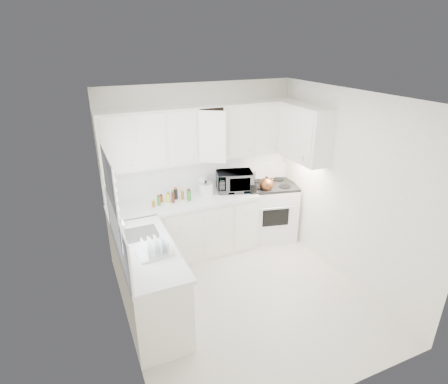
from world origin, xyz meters
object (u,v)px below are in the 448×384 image
microwave (234,179)px  tea_kettle (266,183)px  rice_cooker (206,188)px  dish_rack (154,246)px  stove (270,203)px  utensil_crock (253,182)px

microwave → tea_kettle: bearing=-7.9°
rice_cooker → dish_rack: 1.75m
stove → dish_rack: stove is taller
stove → rice_cooker: stove is taller
stove → dish_rack: bearing=-137.6°
rice_cooker → microwave: bearing=-18.8°
rice_cooker → dish_rack: (-1.13, -1.34, -0.01)m
tea_kettle → utensil_crock: bearing=175.1°
microwave → dish_rack: 2.08m
stove → utensil_crock: size_ratio=3.40×
stove → dish_rack: size_ratio=3.30×
stove → rice_cooker: size_ratio=5.51×
rice_cooker → utensil_crock: (0.69, -0.24, 0.07)m
microwave → utensil_crock: (0.22, -0.22, -0.01)m
utensil_crock → microwave: bearing=134.1°
microwave → dish_rack: bearing=-125.0°
tea_kettle → stove: bearing=31.5°
stove → tea_kettle: size_ratio=4.45×
dish_rack → microwave: bearing=33.5°
microwave → utensil_crock: size_ratio=1.52×
stove → microwave: 0.83m
stove → microwave: (-0.64, 0.04, 0.52)m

